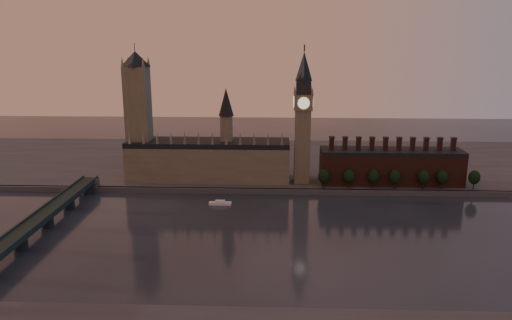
# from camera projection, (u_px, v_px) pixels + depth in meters

# --- Properties ---
(ground) EXTENTS (900.00, 900.00, 0.00)m
(ground) POSITION_uv_depth(u_px,v_px,m) (293.00, 242.00, 293.59)
(ground) COLOR black
(ground) RESTS_ON ground
(north_bank) EXTENTS (900.00, 182.00, 4.00)m
(north_bank) POSITION_uv_depth(u_px,v_px,m) (287.00, 163.00, 465.58)
(north_bank) COLOR #4D4D52
(north_bank) RESTS_ON ground
(palace_of_westminster) EXTENTS (130.00, 30.30, 74.00)m
(palace_of_westminster) POSITION_uv_depth(u_px,v_px,m) (209.00, 158.00, 401.98)
(palace_of_westminster) COLOR #786F55
(palace_of_westminster) RESTS_ON north_bank
(victoria_tower) EXTENTS (24.00, 24.00, 108.00)m
(victoria_tower) POSITION_uv_depth(u_px,v_px,m) (138.00, 111.00, 394.93)
(victoria_tower) COLOR #786F55
(victoria_tower) RESTS_ON north_bank
(big_ben) EXTENTS (15.00, 15.00, 107.00)m
(big_ben) POSITION_uv_depth(u_px,v_px,m) (303.00, 116.00, 385.84)
(big_ben) COLOR #786F55
(big_ben) RESTS_ON north_bank
(chimney_block) EXTENTS (110.00, 25.00, 37.00)m
(chimney_block) POSITION_uv_depth(u_px,v_px,m) (391.00, 166.00, 392.82)
(chimney_block) COLOR #4B251C
(chimney_block) RESTS_ON north_bank
(embankment_tree_0) EXTENTS (8.60, 8.60, 14.88)m
(embankment_tree_0) POSITION_uv_depth(u_px,v_px,m) (324.00, 176.00, 379.94)
(embankment_tree_0) COLOR black
(embankment_tree_0) RESTS_ON north_bank
(embankment_tree_1) EXTENTS (8.60, 8.60, 14.88)m
(embankment_tree_1) POSITION_uv_depth(u_px,v_px,m) (349.00, 176.00, 379.81)
(embankment_tree_1) COLOR black
(embankment_tree_1) RESTS_ON north_bank
(embankment_tree_2) EXTENTS (8.60, 8.60, 14.88)m
(embankment_tree_2) POSITION_uv_depth(u_px,v_px,m) (374.00, 176.00, 379.72)
(embankment_tree_2) COLOR black
(embankment_tree_2) RESTS_ON north_bank
(embankment_tree_3) EXTENTS (8.60, 8.60, 14.88)m
(embankment_tree_3) POSITION_uv_depth(u_px,v_px,m) (395.00, 177.00, 378.31)
(embankment_tree_3) COLOR black
(embankment_tree_3) RESTS_ON north_bank
(embankment_tree_4) EXTENTS (8.60, 8.60, 14.88)m
(embankment_tree_4) POSITION_uv_depth(u_px,v_px,m) (424.00, 177.00, 377.21)
(embankment_tree_4) COLOR black
(embankment_tree_4) RESTS_ON north_bank
(embankment_tree_5) EXTENTS (8.60, 8.60, 14.88)m
(embankment_tree_5) POSITION_uv_depth(u_px,v_px,m) (442.00, 177.00, 377.60)
(embankment_tree_5) COLOR black
(embankment_tree_5) RESTS_ON north_bank
(embankment_tree_6) EXTENTS (8.60, 8.60, 14.88)m
(embankment_tree_6) POSITION_uv_depth(u_px,v_px,m) (474.00, 177.00, 376.65)
(embankment_tree_6) COLOR black
(embankment_tree_6) RESTS_ON north_bank
(westminster_bridge) EXTENTS (14.00, 200.00, 11.55)m
(westminster_bridge) POSITION_uv_depth(u_px,v_px,m) (32.00, 228.00, 294.88)
(westminster_bridge) COLOR #1D2D29
(westminster_bridge) RESTS_ON ground
(river_boat) EXTENTS (15.95, 4.57, 3.19)m
(river_boat) POSITION_uv_depth(u_px,v_px,m) (220.00, 203.00, 356.81)
(river_boat) COLOR silver
(river_boat) RESTS_ON ground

